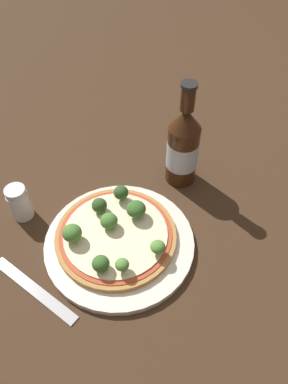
{
  "coord_description": "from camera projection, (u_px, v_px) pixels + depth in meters",
  "views": [
    {
      "loc": [
        -0.15,
        -0.34,
        0.55
      ],
      "look_at": [
        0.06,
        0.04,
        0.06
      ],
      "focal_mm": 35.0,
      "sensor_mm": 36.0,
      "label": 1
    }
  ],
  "objects": [
    {
      "name": "plate",
      "position": [
        120.0,
        243.0,
        0.65
      ],
      "size": [
        0.26,
        0.26,
        0.01
      ],
      "color": "silver",
      "rests_on": "ground_plane"
    },
    {
      "name": "broccoli_floret_1",
      "position": [
        72.0,
        233.0,
        0.62
      ],
      "size": [
        0.03,
        0.03,
        0.03
      ],
      "color": "#89A866",
      "rests_on": "pizza"
    },
    {
      "name": "broccoli_floret_4",
      "position": [
        99.0,
        205.0,
        0.66
      ],
      "size": [
        0.03,
        0.03,
        0.03
      ],
      "color": "#89A866",
      "rests_on": "pizza"
    },
    {
      "name": "broccoli_floret_3",
      "position": [
        158.0,
        247.0,
        0.6
      ],
      "size": [
        0.02,
        0.02,
        0.03
      ],
      "color": "#89A866",
      "rests_on": "pizza"
    },
    {
      "name": "broccoli_floret_7",
      "position": [
        136.0,
        209.0,
        0.65
      ],
      "size": [
        0.03,
        0.03,
        0.03
      ],
      "color": "#89A866",
      "rests_on": "pizza"
    },
    {
      "name": "broccoli_floret_5",
      "position": [
        122.0,
        265.0,
        0.58
      ],
      "size": [
        0.02,
        0.02,
        0.03
      ],
      "color": "#89A866",
      "rests_on": "pizza"
    },
    {
      "name": "ground_plane",
      "position": [
        125.0,
        242.0,
        0.66
      ],
      "size": [
        3.0,
        3.0,
        0.0
      ],
      "primitive_type": "plane",
      "color": "#3D2819"
    },
    {
      "name": "broccoli_floret_2",
      "position": [
        101.0,
        264.0,
        0.58
      ],
      "size": [
        0.03,
        0.03,
        0.03
      ],
      "color": "#89A866",
      "rests_on": "pizza"
    },
    {
      "name": "broccoli_floret_0",
      "position": [
        121.0,
        193.0,
        0.68
      ],
      "size": [
        0.03,
        0.03,
        0.03
      ],
      "color": "#89A866",
      "rests_on": "pizza"
    },
    {
      "name": "pizza",
      "position": [
        116.0,
        235.0,
        0.65
      ],
      "size": [
        0.21,
        0.21,
        0.01
      ],
      "color": "#B77F42",
      "rests_on": "plate"
    },
    {
      "name": "fork",
      "position": [
        34.0,
        289.0,
        0.6
      ],
      "size": [
        0.09,
        0.17,
        0.0
      ],
      "rotation": [
        0.0,
        0.0,
        1.98
      ],
      "color": "#B2B2B7",
      "rests_on": "ground_plane"
    },
    {
      "name": "pepper_shaker",
      "position": [
        19.0,
        203.0,
        0.67
      ],
      "size": [
        0.04,
        0.04,
        0.07
      ],
      "color": "silver",
      "rests_on": "ground_plane"
    },
    {
      "name": "broccoli_floret_6",
      "position": [
        109.0,
        221.0,
        0.64
      ],
      "size": [
        0.03,
        0.03,
        0.03
      ],
      "color": "#89A866",
      "rests_on": "pizza"
    },
    {
      "name": "beer_bottle",
      "position": [
        183.0,
        146.0,
        0.7
      ],
      "size": [
        0.06,
        0.06,
        0.22
      ],
      "color": "#381E0F",
      "rests_on": "ground_plane"
    }
  ]
}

